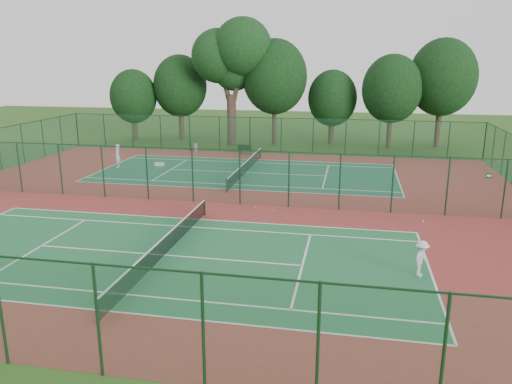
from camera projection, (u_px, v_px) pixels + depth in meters
ground at (217, 203)px, 31.79m from camera, size 120.00×120.00×0.00m
red_pad at (217, 203)px, 31.78m from camera, size 40.00×36.00×0.01m
court_near at (165, 255)px, 23.24m from camera, size 23.77×10.97×0.01m
court_far at (246, 173)px, 40.32m from camera, size 23.77×10.97×0.01m
fence_north at (265, 135)px, 48.41m from camera, size 40.00×0.09×3.50m
fence_south at (48, 315)px, 14.25m from camera, size 40.00×0.09×3.50m
fence_divider at (216, 176)px, 31.33m from camera, size 40.00×0.09×3.50m
tennis_net_near at (165, 245)px, 23.11m from camera, size 0.10×12.90×0.97m
tennis_net_far at (246, 166)px, 40.19m from camera, size 0.10×12.90×0.97m
player_near at (421, 259)px, 20.80m from camera, size 0.92×1.15×1.56m
player_far at (118, 156)px, 42.07m from camera, size 0.61×0.79×1.95m
trash_bin at (195, 148)px, 49.34m from camera, size 0.62×0.62×0.85m
bench at (245, 149)px, 48.17m from camera, size 1.54×0.83×0.91m
kit_bag at (159, 164)px, 42.83m from camera, size 0.79×0.31×0.30m
stray_ball_a at (256, 208)px, 30.66m from camera, size 0.07×0.07×0.07m
stray_ball_b at (274, 210)px, 30.13m from camera, size 0.06×0.06×0.06m
stray_ball_c at (255, 207)px, 30.72m from camera, size 0.07×0.07×0.07m
big_tree at (232, 55)px, 51.66m from camera, size 8.55×6.26×13.13m
evergreen_row at (280, 143)px, 54.70m from camera, size 39.00×5.00×12.00m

